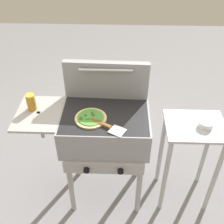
% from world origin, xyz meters
% --- Properties ---
extents(ground_plane, '(8.00, 8.00, 0.00)m').
position_xyz_m(ground_plane, '(0.00, 0.00, 0.00)').
color(ground_plane, gray).
extents(grill, '(0.96, 0.53, 0.90)m').
position_xyz_m(grill, '(-0.01, -0.00, 0.76)').
color(grill, gray).
rests_on(grill, ground_plane).
extents(grill_lid_open, '(0.63, 0.09, 0.30)m').
position_xyz_m(grill_lid_open, '(0.00, 0.21, 1.05)').
color(grill_lid_open, gray).
rests_on(grill_lid_open, grill).
extents(pizza_veggie, '(0.22, 0.22, 0.03)m').
position_xyz_m(pizza_veggie, '(-0.10, -0.06, 0.91)').
color(pizza_veggie, '#E0C17F').
rests_on(pizza_veggie, grill).
extents(sauce_jar, '(0.07, 0.07, 0.13)m').
position_xyz_m(sauce_jar, '(-0.53, 0.04, 0.96)').
color(sauce_jar, '#B77A1E').
rests_on(sauce_jar, grill).
extents(spatula, '(0.25, 0.18, 0.02)m').
position_xyz_m(spatula, '(0.03, -0.14, 0.91)').
color(spatula, '#B7BABF').
rests_on(spatula, grill).
extents(prep_table, '(0.44, 0.36, 0.82)m').
position_xyz_m(prep_table, '(0.66, 0.00, 0.58)').
color(prep_table, '#B2B2B7').
rests_on(prep_table, ground_plane).
extents(topping_bowl_near, '(0.10, 0.10, 0.04)m').
position_xyz_m(topping_bowl_near, '(0.73, -0.01, 0.84)').
color(topping_bowl_near, silver).
rests_on(topping_bowl_near, prep_table).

